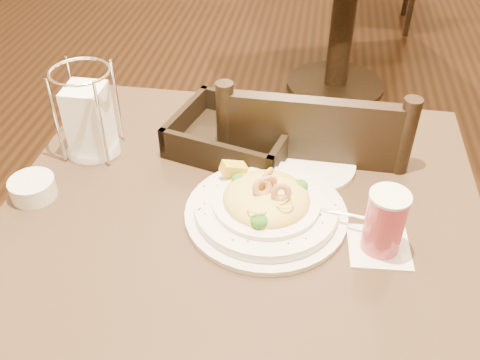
# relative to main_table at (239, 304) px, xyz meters

# --- Properties ---
(main_table) EXTENTS (0.90, 0.90, 0.76)m
(main_table) POSITION_rel_main_table_xyz_m (0.00, 0.00, 0.00)
(main_table) COLOR black
(main_table) RESTS_ON ground
(dining_chair_near) EXTENTS (0.43, 0.43, 0.93)m
(dining_chair_near) POSITION_rel_main_table_xyz_m (0.12, 0.33, -0.02)
(dining_chair_near) COLOR black
(dining_chair_near) RESTS_ON ground
(pasta_bowl) EXTENTS (0.33, 0.30, 0.10)m
(pasta_bowl) POSITION_rel_main_table_xyz_m (0.05, 0.02, 0.27)
(pasta_bowl) COLOR white
(pasta_bowl) RESTS_ON main_table
(drink_glass) EXTENTS (0.11, 0.11, 0.12)m
(drink_glass) POSITION_rel_main_table_xyz_m (0.25, -0.03, 0.30)
(drink_glass) COLOR white
(drink_glass) RESTS_ON main_table
(bread_basket) EXTENTS (0.29, 0.26, 0.07)m
(bread_basket) POSITION_rel_main_table_xyz_m (-0.05, 0.23, 0.27)
(bread_basket) COLOR black
(bread_basket) RESTS_ON main_table
(napkin_caddy) EXTENTS (0.12, 0.12, 0.19)m
(napkin_caddy) POSITION_rel_main_table_xyz_m (-0.34, 0.17, 0.32)
(napkin_caddy) COLOR silver
(napkin_caddy) RESTS_ON main_table
(side_plate) EXTENTS (0.21, 0.21, 0.01)m
(side_plate) POSITION_rel_main_table_xyz_m (0.12, 0.18, 0.25)
(side_plate) COLOR white
(side_plate) RESTS_ON main_table
(butter_ramekin) EXTENTS (0.09, 0.09, 0.04)m
(butter_ramekin) POSITION_rel_main_table_xyz_m (-0.40, 0.01, 0.26)
(butter_ramekin) COLOR white
(butter_ramekin) RESTS_ON main_table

